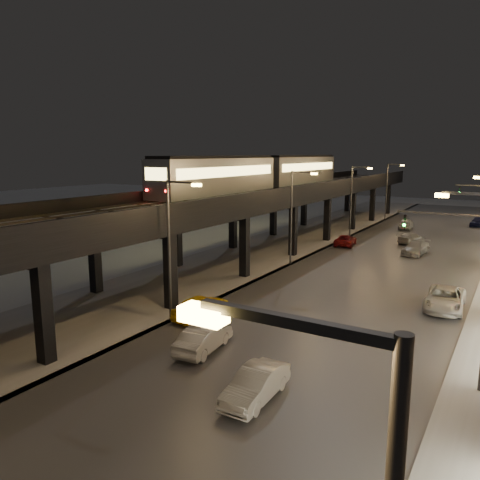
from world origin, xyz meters
The scene contains 21 objects.
road_surface centered at (7.50, 35.00, 0.03)m, with size 17.00×120.00×0.06m, color #46474D.
under_viaduct_pavement centered at (-6.00, 35.00, 0.03)m, with size 11.00×120.00×0.06m, color #9FA1A8.
elevated_viaduct centered at (-6.00, 31.84, 5.62)m, with size 9.00×100.00×6.30m.
viaduct_trackbed centered at (-6.01, 31.97, 6.39)m, with size 8.40×100.00×0.32m.
viaduct_parapet_streetside centered at (-1.65, 32.00, 6.85)m, with size 0.30×100.00×1.10m, color black.
viaduct_parapet_far centered at (-10.35, 32.00, 6.85)m, with size 0.30×100.00×1.10m, color black.
streetlight_left_1 centered at (-0.43, 13.00, 5.24)m, with size 2.57×0.28×9.00m.
streetlight_left_2 centered at (-0.43, 31.00, 5.24)m, with size 2.57×0.28×9.00m.
streetlight_left_3 centered at (-0.43, 49.00, 5.24)m, with size 2.57×0.28×9.00m.
streetlight_left_4 centered at (-0.43, 67.00, 5.24)m, with size 2.57×0.28×9.00m.
traffic_light_rig_a centered at (15.84, 22.00, 4.50)m, with size 6.10×0.34×7.00m.
subway_train centered at (-8.50, 40.23, 8.49)m, with size 3.15×38.79×3.77m.
car_taxi centered at (0.66, 14.41, 0.76)m, with size 1.80×4.46×1.52m, color yellow.
car_near_white centered at (3.79, 10.30, 0.70)m, with size 1.48×4.26×1.40m, color #ADADAD.
car_mid_silver centered at (0.78, 42.90, 0.61)m, with size 2.04×4.42×1.23m, color maroon.
car_mid_dark centered at (7.05, 48.17, 0.65)m, with size 1.81×4.46×1.29m, color #9B9D9F.
car_far_white centered at (4.19, 59.18, 0.75)m, with size 1.76×4.38×1.49m, color silver.
car_onc_silver centered at (8.70, 7.26, 0.69)m, with size 1.47×4.20×1.38m, color silver.
car_onc_dark centered at (13.99, 24.45, 0.73)m, with size 2.42×5.25×1.46m, color silver.
car_onc_white centered at (8.75, 42.10, 0.68)m, with size 1.90×4.67×1.36m, color #92969C.
car_onc_red centered at (12.82, 66.85, 0.73)m, with size 1.73×4.30×1.47m, color black.
Camera 1 is at (17.78, -9.14, 10.59)m, focal length 35.00 mm.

